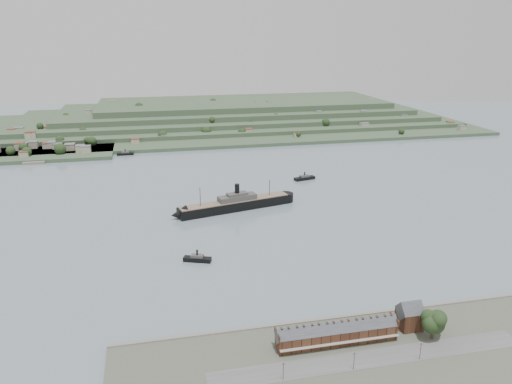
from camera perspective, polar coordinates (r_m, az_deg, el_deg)
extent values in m
plane|color=slate|center=(381.92, 1.36, -2.71)|extent=(1400.00, 1400.00, 0.00)
cube|color=#4C5142|center=(224.93, 13.63, -19.11)|extent=(220.00, 80.00, 2.00)
cube|color=gray|center=(253.79, 9.72, -14.05)|extent=(220.00, 2.00, 2.60)
cube|color=#595959|center=(228.59, 12.97, -18.05)|extent=(140.00, 12.00, 0.10)
cube|color=#402317|center=(233.49, 9.22, -15.91)|extent=(55.00, 8.00, 7.00)
cube|color=#3B3D44|center=(231.57, 9.26, -15.19)|extent=(55.60, 8.15, 8.15)
cube|color=#A19D8F|center=(230.12, 9.67, -16.65)|extent=(55.00, 1.60, 0.25)
cube|color=#402317|center=(223.40, 2.44, -16.00)|extent=(0.50, 8.40, 3.00)
cube|color=#402317|center=(241.58, 15.53, -13.86)|extent=(0.50, 8.40, 3.00)
cube|color=#31211B|center=(223.90, 3.85, -15.51)|extent=(0.90, 1.40, 3.20)
cube|color=#31211B|center=(225.31, 5.25, -15.31)|extent=(0.90, 1.40, 3.20)
cube|color=#31211B|center=(229.38, 8.63, -14.79)|extent=(0.90, 1.40, 3.20)
cube|color=#31211B|center=(231.21, 9.95, -14.58)|extent=(0.90, 1.40, 3.20)
cube|color=#31211B|center=(236.30, 13.13, -14.03)|extent=(0.90, 1.40, 3.20)
cube|color=#31211B|center=(238.53, 14.36, -13.80)|extent=(0.90, 1.40, 3.20)
cube|color=#402317|center=(250.75, 17.11, -13.68)|extent=(10.00, 10.00, 9.00)
cube|color=#3B3D44|center=(248.48, 17.21, -12.80)|extent=(10.40, 10.18, 10.18)
cube|color=#354C33|center=(724.24, -5.56, 7.31)|extent=(760.00, 260.00, 4.00)
cube|color=#354C33|center=(750.46, -4.29, 8.06)|extent=(680.00, 220.00, 5.00)
cube|color=#354C33|center=(766.43, -3.34, 8.71)|extent=(600.00, 200.00, 6.00)
cube|color=#354C33|center=(782.54, -2.44, 9.40)|extent=(520.00, 180.00, 7.00)
cube|color=#354C33|center=(798.80, -1.56, 10.12)|extent=(440.00, 160.00, 8.00)
cube|color=#354C33|center=(621.63, -22.85, 4.21)|extent=(150.00, 90.00, 4.00)
cube|color=gray|center=(582.57, -23.98, 3.15)|extent=(22.00, 14.00, 2.80)
cube|color=black|center=(393.21, -2.43, -1.54)|extent=(92.30, 33.63, 7.16)
cone|color=black|center=(378.19, -8.81, -2.56)|extent=(14.81, 14.81, 12.27)
cylinder|color=black|center=(412.84, 3.42, -0.60)|extent=(12.27, 12.27, 7.16)
cube|color=#7C6552|center=(391.93, -2.43, -1.01)|extent=(90.07, 32.15, 0.61)
cube|color=#474542|center=(391.99, -2.16, -0.66)|extent=(31.97, 16.18, 4.09)
cube|color=#474542|center=(391.12, -2.17, -0.27)|extent=(17.58, 10.81, 2.56)
cylinder|color=black|center=(389.93, -2.18, 0.27)|extent=(3.68, 3.68, 9.20)
cylinder|color=#412C1E|center=(379.75, -6.40, -0.65)|extent=(0.51, 0.51, 16.36)
cylinder|color=#412C1E|center=(402.79, 1.55, 0.40)|extent=(0.51, 0.51, 14.31)
cube|color=black|center=(310.00, -6.72, -7.66)|extent=(17.59, 10.39, 2.73)
cube|color=#474542|center=(309.12, -6.73, -7.31)|extent=(8.49, 6.16, 2.05)
cylinder|color=black|center=(308.16, -6.75, -6.93)|extent=(1.14, 1.14, 3.99)
cube|color=black|center=(587.54, -14.70, 4.23)|extent=(18.77, 5.24, 2.50)
cube|color=#474542|center=(587.12, -14.71, 4.41)|extent=(8.45, 4.18, 1.88)
cylinder|color=black|center=(586.66, -14.73, 4.61)|extent=(1.04, 1.04, 3.65)
cube|color=black|center=(475.03, 5.57, 1.56)|extent=(21.40, 10.46, 2.75)
cube|color=#474542|center=(474.45, 5.58, 1.80)|extent=(10.11, 6.66, 2.06)
cylinder|color=black|center=(473.82, 5.59, 2.07)|extent=(1.15, 1.15, 4.01)
cylinder|color=#412C1E|center=(246.99, 19.50, -14.92)|extent=(1.37, 1.37, 5.71)
sphere|color=black|center=(244.33, 19.63, -13.90)|extent=(10.28, 10.28, 10.28)
sphere|color=black|center=(245.98, 20.09, -13.42)|extent=(7.99, 7.99, 7.99)
sphere|color=black|center=(241.71, 19.38, -14.09)|extent=(7.31, 7.31, 7.31)
sphere|color=black|center=(241.40, 20.13, -13.59)|extent=(6.85, 6.85, 6.85)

